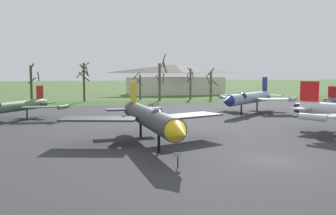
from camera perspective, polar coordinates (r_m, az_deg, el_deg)
The scene contains 14 objects.
ground_plane at distance 25.47m, azimuth 16.66°, elevation -8.37°, with size 600.00×600.00×0.00m, color #425B2D.
asphalt_apron at distance 40.77m, azimuth 3.32°, elevation -2.97°, with size 82.93×57.61×0.05m, color #333335.
grass_verge_strip at distance 74.28m, azimuth -5.74°, elevation 0.81°, with size 142.93×12.00×0.06m, color #335324.
jet_fighter_front_left at distance 54.74m, azimuth 12.95°, elevation 1.53°, with size 14.94×13.40×5.48m.
jet_fighter_front_right at distance 29.25m, azimuth -3.00°, elevation -1.65°, with size 14.70×16.89×5.20m.
info_placard_front_right at distance 22.63m, azimuth 1.60°, elevation -8.09°, with size 0.62×0.31×1.06m.
jet_fighter_rear_left at distance 48.36m, azimuth -23.81°, elevation 0.16°, with size 11.40×12.50×4.38m.
bare_tree_far_left at distance 79.34m, azimuth -21.11°, elevation 3.79°, with size 2.36×3.04×8.29m.
bare_tree_left_of_center at distance 77.96m, azimuth -13.39°, elevation 4.42°, with size 2.95×2.83×8.50m.
bare_tree_center at distance 80.98m, azimuth -4.61°, elevation 3.57°, with size 2.15×3.10×6.42m.
bare_tree_right_of_center at distance 78.69m, azimuth -1.23°, elevation 4.60°, with size 2.80×3.18×10.43m.
bare_tree_far_right at distance 83.44m, azimuth 3.62°, elevation 4.05°, with size 1.86×2.02×7.52m.
bare_tree_backdrop_extra at distance 85.14m, azimuth 6.94°, elevation 3.84°, with size 2.66×2.77×7.44m.
visitor_building at distance 103.94m, azimuth 1.14°, elevation 4.52°, with size 29.11×11.40×8.84m.
Camera 1 is at (-13.59, -20.69, 5.97)m, focal length 37.78 mm.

